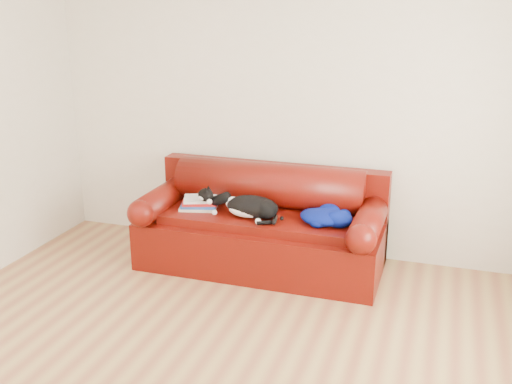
% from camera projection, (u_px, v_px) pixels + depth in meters
% --- Properties ---
extents(ground, '(4.50, 4.50, 0.00)m').
position_uv_depth(ground, '(206.00, 358.00, 3.96)').
color(ground, brown).
rests_on(ground, ground).
extents(room_shell, '(4.52, 4.02, 2.61)m').
position_uv_depth(room_shell, '(219.00, 108.00, 3.43)').
color(room_shell, beige).
rests_on(room_shell, ground).
extents(sofa_base, '(2.10, 0.90, 0.50)m').
position_uv_depth(sofa_base, '(261.00, 241.00, 5.27)').
color(sofa_base, '#3B0F02').
rests_on(sofa_base, ground).
extents(sofa_back, '(2.10, 1.01, 0.88)m').
position_uv_depth(sofa_back, '(269.00, 200.00, 5.40)').
color(sofa_back, '#3B0F02').
rests_on(sofa_back, ground).
extents(book_stack, '(0.36, 0.32, 0.10)m').
position_uv_depth(book_stack, '(200.00, 203.00, 5.30)').
color(book_stack, beige).
rests_on(book_stack, sofa_base).
extents(cat, '(0.62, 0.36, 0.24)m').
position_uv_depth(cat, '(251.00, 207.00, 5.06)').
color(cat, black).
rests_on(cat, sofa_base).
extents(blanket, '(0.48, 0.38, 0.14)m').
position_uv_depth(blanket, '(325.00, 216.00, 4.94)').
color(blanket, '#020F4E').
rests_on(blanket, sofa_base).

